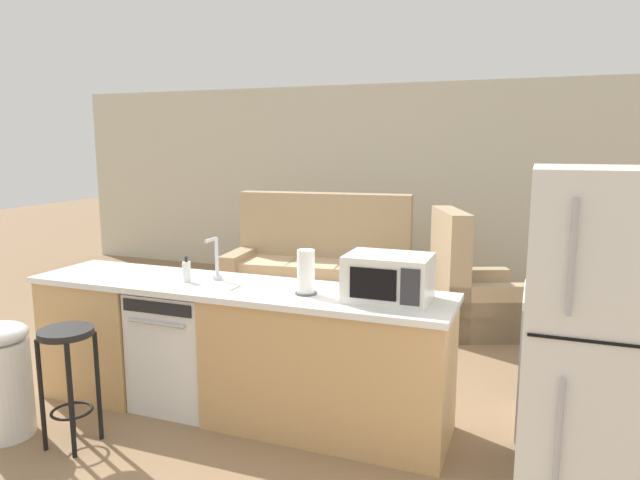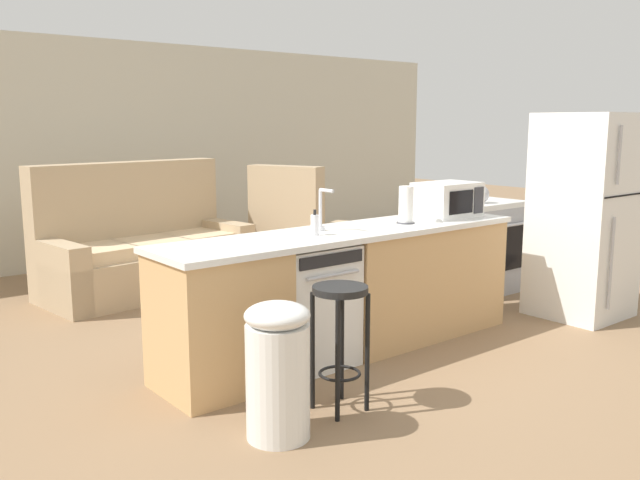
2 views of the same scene
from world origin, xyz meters
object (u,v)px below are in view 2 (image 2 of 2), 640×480
at_px(paper_towel_roll, 406,205).
at_px(couch, 141,252).
at_px(bar_stool, 340,321).
at_px(stove_range, 478,246).
at_px(microwave, 447,200).
at_px(trash_bin, 278,369).
at_px(armchair, 296,242).
at_px(soap_bottle, 315,225).
at_px(refrigerator, 584,216).
at_px(dishwasher, 304,304).
at_px(kettle, 480,194).

distance_m(paper_towel_roll, couch, 2.92).
distance_m(bar_stool, couch, 3.42).
distance_m(stove_range, couch, 3.34).
distance_m(microwave, trash_bin, 2.49).
height_order(stove_range, armchair, armchair).
relative_size(soap_bottle, trash_bin, 0.24).
bearing_deg(microwave, couch, 118.63).
bearing_deg(soap_bottle, trash_bin, -138.27).
xyz_separation_m(paper_towel_roll, armchair, (0.75, 2.39, -0.69)).
height_order(refrigerator, bar_stool, refrigerator).
bearing_deg(armchair, dishwasher, -125.82).
height_order(refrigerator, paper_towel_roll, refrigerator).
relative_size(kettle, bar_stool, 0.28).
bearing_deg(refrigerator, trash_bin, -175.65).
relative_size(kettle, trash_bin, 0.28).
xyz_separation_m(soap_bottle, kettle, (2.37, 0.46, 0.01)).
bearing_deg(refrigerator, kettle, 99.66).
relative_size(soap_bottle, armchair, 0.15).
height_order(paper_towel_roll, bar_stool, paper_towel_roll).
xyz_separation_m(dishwasher, kettle, (2.43, 0.42, 0.56)).
bearing_deg(dishwasher, kettle, 9.85).
bearing_deg(bar_stool, couch, 84.45).
height_order(microwave, armchair, armchair).
xyz_separation_m(refrigerator, paper_towel_roll, (-1.66, 0.51, 0.17)).
relative_size(stove_range, kettle, 4.39).
bearing_deg(soap_bottle, bar_stool, -118.32).
bearing_deg(dishwasher, trash_bin, -134.69).
xyz_separation_m(stove_range, kettle, (-0.17, -0.13, 0.53)).
height_order(microwave, kettle, microwave).
height_order(kettle, trash_bin, kettle).
height_order(stove_range, microwave, microwave).
relative_size(stove_range, armchair, 0.75).
distance_m(stove_range, kettle, 0.57).
relative_size(trash_bin, armchair, 0.62).
relative_size(dishwasher, soap_bottle, 4.77).
xyz_separation_m(dishwasher, trash_bin, (-0.80, -0.81, -0.04)).
height_order(paper_towel_roll, couch, couch).
bearing_deg(stove_range, refrigerator, -90.01).
relative_size(refrigerator, armchair, 1.44).
distance_m(stove_range, paper_towel_roll, 1.85).
xyz_separation_m(stove_range, armchair, (-0.90, 1.80, -0.10)).
distance_m(stove_range, refrigerator, 1.17).
relative_size(bar_stool, armchair, 0.62).
relative_size(microwave, kettle, 2.44).
bearing_deg(soap_bottle, armchair, 55.65).
xyz_separation_m(paper_towel_roll, couch, (-0.93, 2.69, -0.64)).
relative_size(stove_range, refrigerator, 0.52).
bearing_deg(dishwasher, paper_towel_roll, -2.46).
bearing_deg(paper_towel_roll, kettle, 17.27).
xyz_separation_m(kettle, armchair, (-0.74, 1.93, -0.64)).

